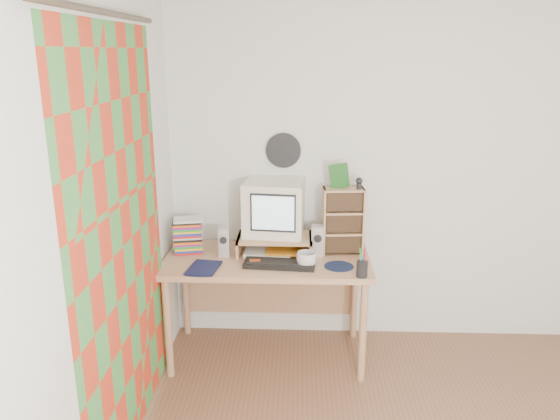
# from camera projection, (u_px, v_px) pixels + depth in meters

# --- Properties ---
(back_wall) EXTENTS (3.50, 0.00, 3.50)m
(back_wall) POSITION_uv_depth(u_px,v_px,m) (413.00, 176.00, 3.91)
(back_wall) COLOR white
(back_wall) RESTS_ON floor
(left_wall) EXTENTS (0.00, 3.50, 3.50)m
(left_wall) POSITION_uv_depth(u_px,v_px,m) (76.00, 264.00, 2.30)
(left_wall) COLOR white
(left_wall) RESTS_ON floor
(curtain) EXTENTS (0.00, 2.20, 2.20)m
(curtain) POSITION_uv_depth(u_px,v_px,m) (123.00, 247.00, 2.79)
(curtain) COLOR red
(curtain) RESTS_ON left_wall
(wall_disc) EXTENTS (0.25, 0.02, 0.25)m
(wall_disc) POSITION_uv_depth(u_px,v_px,m) (283.00, 151.00, 3.88)
(wall_disc) COLOR black
(wall_disc) RESTS_ON back_wall
(desk) EXTENTS (1.40, 0.70, 0.75)m
(desk) POSITION_uv_depth(u_px,v_px,m) (268.00, 272.00, 3.84)
(desk) COLOR tan
(desk) RESTS_ON floor
(monitor_riser) EXTENTS (0.52, 0.30, 0.12)m
(monitor_riser) POSITION_uv_depth(u_px,v_px,m) (275.00, 240.00, 3.81)
(monitor_riser) COLOR tan
(monitor_riser) RESTS_ON desk
(crt_monitor) EXTENTS (0.44, 0.44, 0.38)m
(crt_monitor) POSITION_uv_depth(u_px,v_px,m) (274.00, 208.00, 3.79)
(crt_monitor) COLOR silver
(crt_monitor) RESTS_ON monitor_riser
(speaker_left) EXTENTS (0.08, 0.08, 0.20)m
(speaker_left) POSITION_uv_depth(u_px,v_px,m) (224.00, 242.00, 3.74)
(speaker_left) COLOR #BBBCC1
(speaker_left) RESTS_ON desk
(speaker_right) EXTENTS (0.09, 0.09, 0.22)m
(speaker_right) POSITION_uv_depth(u_px,v_px,m) (318.00, 241.00, 3.74)
(speaker_right) COLOR #BBBCC1
(speaker_right) RESTS_ON desk
(keyboard) EXTENTS (0.48, 0.20, 0.03)m
(keyboard) POSITION_uv_depth(u_px,v_px,m) (279.00, 264.00, 3.58)
(keyboard) COLOR black
(keyboard) RESTS_ON desk
(dvd_stack) EXTENTS (0.22, 0.17, 0.28)m
(dvd_stack) POSITION_uv_depth(u_px,v_px,m) (188.00, 233.00, 3.81)
(dvd_stack) COLOR brown
(dvd_stack) RESTS_ON desk
(cd_rack) EXTENTS (0.29, 0.17, 0.46)m
(cd_rack) POSITION_uv_depth(u_px,v_px,m) (343.00, 221.00, 3.77)
(cd_rack) COLOR tan
(cd_rack) RESTS_ON desk
(mug) EXTENTS (0.14, 0.14, 0.10)m
(mug) POSITION_uv_depth(u_px,v_px,m) (306.00, 260.00, 3.55)
(mug) COLOR silver
(mug) RESTS_ON desk
(diary) EXTENTS (0.25, 0.20, 0.05)m
(diary) POSITION_uv_depth(u_px,v_px,m) (190.00, 266.00, 3.54)
(diary) COLOR #0F1438
(diary) RESTS_ON desk
(mousepad) EXTENTS (0.22, 0.22, 0.00)m
(mousepad) POSITION_uv_depth(u_px,v_px,m) (339.00, 266.00, 3.58)
(mousepad) COLOR black
(mousepad) RESTS_ON desk
(pen_cup) EXTENTS (0.07, 0.07, 0.14)m
(pen_cup) POSITION_uv_depth(u_px,v_px,m) (362.00, 266.00, 3.40)
(pen_cup) COLOR black
(pen_cup) RESTS_ON desk
(papers) EXTENTS (0.33, 0.25, 0.04)m
(papers) POSITION_uv_depth(u_px,v_px,m) (275.00, 251.00, 3.80)
(papers) COLOR silver
(papers) RESTS_ON desk
(red_box) EXTENTS (0.08, 0.05, 0.04)m
(red_box) POSITION_uv_depth(u_px,v_px,m) (255.00, 263.00, 3.60)
(red_box) COLOR #CE4316
(red_box) RESTS_ON desk
(game_box) EXTENTS (0.13, 0.04, 0.16)m
(game_box) POSITION_uv_depth(u_px,v_px,m) (339.00, 176.00, 3.70)
(game_box) COLOR #164F17
(game_box) RESTS_ON cd_rack
(webcam) EXTENTS (0.05, 0.05, 0.08)m
(webcam) POSITION_uv_depth(u_px,v_px,m) (359.00, 183.00, 3.67)
(webcam) COLOR black
(webcam) RESTS_ON cd_rack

